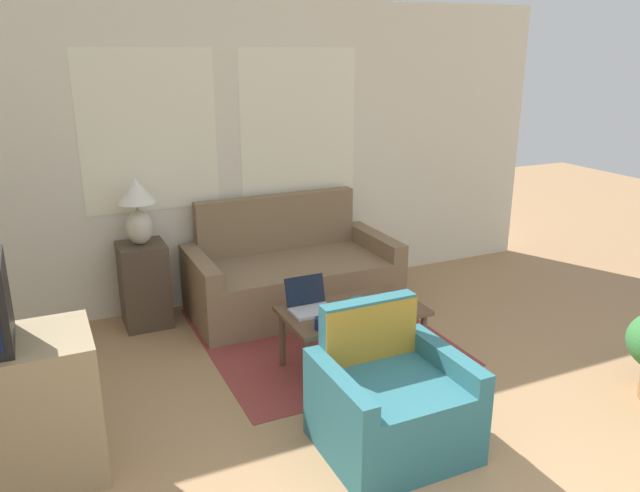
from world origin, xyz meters
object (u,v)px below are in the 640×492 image
(armchair, at_px, (389,403))
(laptop, at_px, (309,303))
(cup_navy, at_px, (383,308))
(snack_bowl, at_px, (359,302))
(cup_yellow, at_px, (321,323))
(table_lamp, at_px, (137,206))
(coffee_table, at_px, (353,316))
(tv_remote, at_px, (386,301))
(couch, at_px, (290,277))

(armchair, height_order, laptop, armchair)
(cup_navy, bearing_deg, snack_bowl, 111.10)
(cup_yellow, bearing_deg, snack_bowl, 29.03)
(cup_yellow, height_order, snack_bowl, cup_yellow)
(table_lamp, xyz_separation_m, laptop, (0.92, -1.25, -0.51))
(coffee_table, distance_m, cup_yellow, 0.41)
(snack_bowl, bearing_deg, armchair, -108.14)
(cup_navy, distance_m, cup_yellow, 0.48)
(armchair, height_order, tv_remote, armchair)
(armchair, relative_size, snack_bowl, 5.29)
(couch, bearing_deg, coffee_table, -90.94)
(coffee_table, relative_size, snack_bowl, 6.49)
(table_lamp, distance_m, tv_remote, 2.08)
(couch, distance_m, snack_bowl, 1.19)
(couch, distance_m, coffee_table, 1.21)
(couch, bearing_deg, cup_navy, -84.95)
(table_lamp, xyz_separation_m, cup_yellow, (0.86, -1.57, -0.52))
(couch, height_order, cup_navy, couch)
(laptop, distance_m, snack_bowl, 0.36)
(coffee_table, relative_size, laptop, 3.41)
(laptop, xyz_separation_m, cup_navy, (0.42, -0.29, -0.00))
(snack_bowl, bearing_deg, cup_yellow, -150.97)
(laptop, bearing_deg, cup_navy, -34.20)
(couch, bearing_deg, cup_yellow, -104.49)
(coffee_table, distance_m, snack_bowl, 0.11)
(table_lamp, xyz_separation_m, snack_bowl, (1.26, -1.34, -0.53))
(snack_bowl, xyz_separation_m, tv_remote, (0.21, -0.02, -0.02))
(table_lamp, relative_size, cup_yellow, 6.84)
(laptop, height_order, cup_navy, laptop)
(coffee_table, bearing_deg, tv_remote, 0.97)
(cup_yellow, relative_size, tv_remote, 0.51)
(cup_yellow, relative_size, snack_bowl, 0.51)
(couch, height_order, laptop, couch)
(cup_yellow, bearing_deg, coffee_table, 29.98)
(armchair, height_order, cup_yellow, armchair)
(snack_bowl, relative_size, tv_remote, 1.00)
(laptop, xyz_separation_m, snack_bowl, (0.35, -0.09, -0.02))
(cup_navy, height_order, cup_yellow, cup_navy)
(table_lamp, height_order, tv_remote, table_lamp)
(coffee_table, height_order, cup_navy, cup_navy)
(tv_remote, bearing_deg, couch, 101.86)
(laptop, distance_m, tv_remote, 0.57)
(armchair, relative_size, tv_remote, 5.29)
(laptop, distance_m, cup_yellow, 0.32)
(laptop, bearing_deg, coffee_table, -22.07)
(table_lamp, relative_size, cup_navy, 5.50)
(tv_remote, bearing_deg, coffee_table, -179.03)
(cup_navy, height_order, tv_remote, cup_navy)
(couch, height_order, cup_yellow, couch)
(table_lamp, xyz_separation_m, coffee_table, (1.20, -1.37, -0.61))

